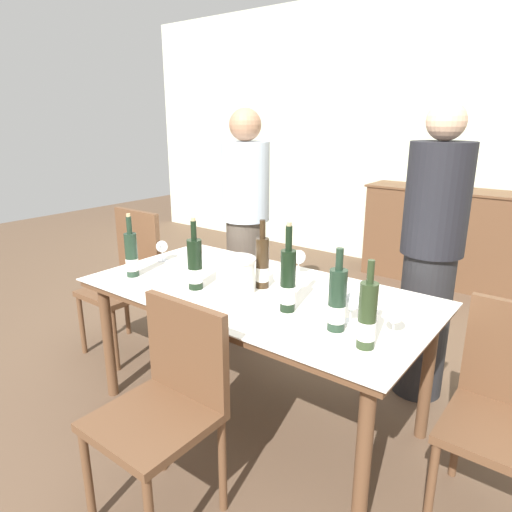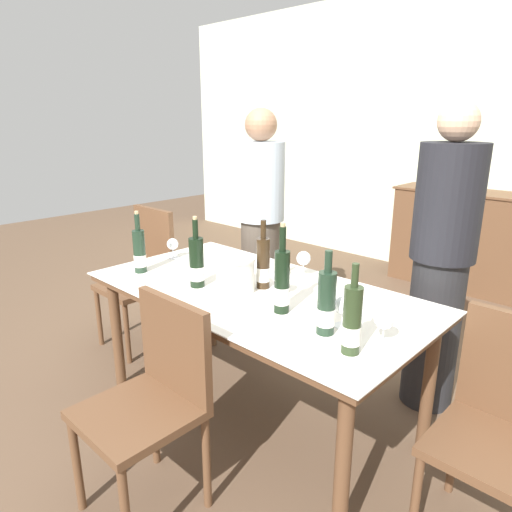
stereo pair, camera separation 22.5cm
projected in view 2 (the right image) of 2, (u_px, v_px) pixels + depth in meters
ground_plane at (256, 413)px, 2.51m from camera, size 12.00×12.00×0.00m
back_wall at (484, 136)px, 4.25m from camera, size 8.00×0.10×2.80m
sideboard_cabinet at (482, 243)px, 4.18m from camera, size 1.63×0.46×0.92m
dining_table at (256, 303)px, 2.32m from camera, size 1.75×0.92×0.72m
ice_bucket at (236, 273)px, 2.26m from camera, size 0.20×0.20×0.18m
wine_bottle_0 at (139, 252)px, 2.54m from camera, size 0.07×0.07×0.35m
wine_bottle_1 at (263, 264)px, 2.30m from camera, size 0.07×0.07×0.35m
wine_bottle_2 at (326, 304)px, 1.81m from camera, size 0.07×0.07×0.35m
wine_bottle_3 at (352, 322)px, 1.65m from camera, size 0.07×0.07×0.35m
wine_bottle_4 at (197, 263)px, 2.32m from camera, size 0.08×0.08×0.37m
wine_bottle_5 at (282, 283)px, 2.00m from camera, size 0.07×0.07×0.41m
wine_glass_0 at (304, 259)px, 2.48m from camera, size 0.08×0.08×0.14m
wine_glass_1 at (173, 245)px, 2.80m from camera, size 0.07×0.07×0.13m
wine_glass_2 at (343, 307)px, 1.88m from camera, size 0.08×0.08×0.13m
wine_glass_3 at (280, 277)px, 2.22m from camera, size 0.08×0.08×0.14m
wine_glass_4 at (384, 320)px, 1.75m from camera, size 0.08×0.08×0.13m
chair_near_front at (154, 391)px, 1.82m from camera, size 0.42×0.42×0.88m
chair_left_end at (144, 270)px, 3.19m from camera, size 0.42×0.42×0.96m
chair_right_end at (505, 421)px, 1.65m from camera, size 0.42×0.42×0.88m
person_host at (261, 227)px, 3.24m from camera, size 0.33×0.33×1.62m
person_guest_left at (441, 264)px, 2.39m from camera, size 0.33×0.33×1.64m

